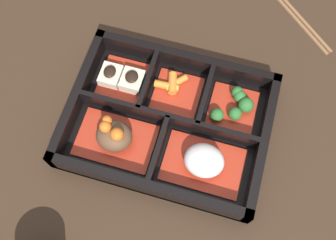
% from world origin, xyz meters
% --- Properties ---
extents(ground_plane, '(3.00, 3.00, 0.00)m').
position_xyz_m(ground_plane, '(0.00, 0.00, 0.00)').
color(ground_plane, '#382619').
extents(bento_base, '(0.32, 0.24, 0.01)m').
position_xyz_m(bento_base, '(0.00, 0.00, 0.01)').
color(bento_base, black).
rests_on(bento_base, ground_plane).
extents(bento_rim, '(0.32, 0.24, 0.05)m').
position_xyz_m(bento_rim, '(0.00, -0.00, 0.02)').
color(bento_rim, black).
rests_on(bento_rim, ground_plane).
extents(bowl_rice, '(0.13, 0.09, 0.05)m').
position_xyz_m(bowl_rice, '(-0.07, 0.05, 0.03)').
color(bowl_rice, '#B22D19').
rests_on(bowl_rice, bento_base).
extents(bowl_stew, '(0.13, 0.09, 0.06)m').
position_xyz_m(bowl_stew, '(0.07, 0.05, 0.03)').
color(bowl_stew, '#B22D19').
rests_on(bowl_stew, bento_base).
extents(bowl_greens, '(0.08, 0.09, 0.03)m').
position_xyz_m(bowl_greens, '(-0.10, -0.05, 0.02)').
color(bowl_greens, '#B22D19').
rests_on(bowl_greens, bento_base).
extents(bowl_carrots, '(0.08, 0.09, 0.02)m').
position_xyz_m(bowl_carrots, '(0.01, -0.06, 0.02)').
color(bowl_carrots, '#B22D19').
rests_on(bowl_carrots, bento_base).
extents(bowl_tofu, '(0.08, 0.09, 0.03)m').
position_xyz_m(bowl_tofu, '(0.10, -0.05, 0.02)').
color(bowl_tofu, '#B22D19').
rests_on(bowl_tofu, bento_base).
extents(chopsticks, '(0.17, 0.15, 0.01)m').
position_xyz_m(chopsticks, '(-0.17, -0.29, 0.00)').
color(chopsticks, brown).
rests_on(chopsticks, ground_plane).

